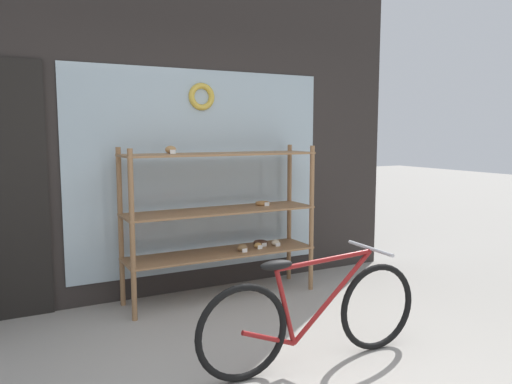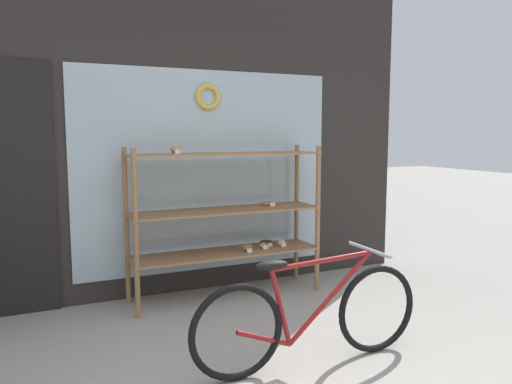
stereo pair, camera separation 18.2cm
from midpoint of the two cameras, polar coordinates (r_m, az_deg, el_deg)
The scene contains 3 objects.
storefront_facade at distance 4.74m, azimuth -7.47°, elevation 9.96°, with size 4.74×0.13×3.69m.
display_case at distance 4.56m, azimuth -2.18°, elevation -2.08°, with size 1.76×0.45×1.40m.
bicycle at distance 3.36m, azimuth 7.79°, elevation -13.89°, with size 1.65×0.46×0.75m.
Camera 2 is at (-1.40, -2.23, 1.52)m, focal length 35.00 mm.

